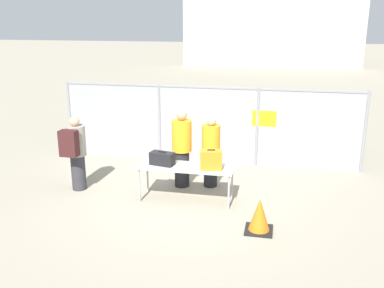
{
  "coord_description": "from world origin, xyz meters",
  "views": [
    {
      "loc": [
        1.83,
        -8.14,
        3.68
      ],
      "look_at": [
        0.0,
        0.55,
        1.05
      ],
      "focal_mm": 40.0,
      "sensor_mm": 36.0,
      "label": 1
    }
  ],
  "objects_px": {
    "security_worker_near": "(182,148)",
    "utility_trailer": "(287,132)",
    "inspection_table": "(186,169)",
    "suitcase_orange": "(211,160)",
    "security_worker_far": "(211,151)",
    "traffic_cone": "(259,216)",
    "suitcase_black": "(162,159)",
    "traveler_hooded": "(75,151)"
  },
  "relations": [
    {
      "from": "inspection_table",
      "to": "traveler_hooded",
      "type": "height_order",
      "value": "traveler_hooded"
    },
    {
      "from": "security_worker_near",
      "to": "traffic_cone",
      "type": "bearing_deg",
      "value": 151.1
    },
    {
      "from": "suitcase_black",
      "to": "security_worker_near",
      "type": "relative_size",
      "value": 0.31
    },
    {
      "from": "security_worker_far",
      "to": "security_worker_near",
      "type": "bearing_deg",
      "value": 30.68
    },
    {
      "from": "traveler_hooded",
      "to": "security_worker_far",
      "type": "distance_m",
      "value": 2.96
    },
    {
      "from": "traveler_hooded",
      "to": "security_worker_near",
      "type": "xyz_separation_m",
      "value": [
        2.2,
        0.71,
        -0.01
      ]
    },
    {
      "from": "suitcase_black",
      "to": "suitcase_orange",
      "type": "distance_m",
      "value": 1.03
    },
    {
      "from": "suitcase_black",
      "to": "security_worker_far",
      "type": "bearing_deg",
      "value": 45.26
    },
    {
      "from": "inspection_table",
      "to": "suitcase_orange",
      "type": "bearing_deg",
      "value": -4.97
    },
    {
      "from": "security_worker_near",
      "to": "security_worker_far",
      "type": "distance_m",
      "value": 0.65
    },
    {
      "from": "suitcase_black",
      "to": "traffic_cone",
      "type": "bearing_deg",
      "value": -27.08
    },
    {
      "from": "security_worker_near",
      "to": "traffic_cone",
      "type": "relative_size",
      "value": 2.83
    },
    {
      "from": "inspection_table",
      "to": "suitcase_black",
      "type": "relative_size",
      "value": 3.67
    },
    {
      "from": "inspection_table",
      "to": "security_worker_far",
      "type": "xyz_separation_m",
      "value": [
        0.37,
        0.88,
        0.15
      ]
    },
    {
      "from": "suitcase_black",
      "to": "traffic_cone",
      "type": "relative_size",
      "value": 0.87
    },
    {
      "from": "traveler_hooded",
      "to": "security_worker_near",
      "type": "height_order",
      "value": "security_worker_near"
    },
    {
      "from": "suitcase_orange",
      "to": "security_worker_far",
      "type": "relative_size",
      "value": 0.29
    },
    {
      "from": "inspection_table",
      "to": "traffic_cone",
      "type": "height_order",
      "value": "inspection_table"
    },
    {
      "from": "inspection_table",
      "to": "security_worker_far",
      "type": "height_order",
      "value": "security_worker_far"
    },
    {
      "from": "inspection_table",
      "to": "traffic_cone",
      "type": "xyz_separation_m",
      "value": [
        1.58,
        -1.07,
        -0.4
      ]
    },
    {
      "from": "utility_trailer",
      "to": "traffic_cone",
      "type": "bearing_deg",
      "value": -95.08
    },
    {
      "from": "traveler_hooded",
      "to": "utility_trailer",
      "type": "relative_size",
      "value": 0.46
    },
    {
      "from": "security_worker_near",
      "to": "traffic_cone",
      "type": "distance_m",
      "value": 2.66
    },
    {
      "from": "suitcase_black",
      "to": "traffic_cone",
      "type": "distance_m",
      "value": 2.41
    },
    {
      "from": "suitcase_orange",
      "to": "traffic_cone",
      "type": "relative_size",
      "value": 0.75
    },
    {
      "from": "suitcase_black",
      "to": "utility_trailer",
      "type": "relative_size",
      "value": 0.15
    },
    {
      "from": "security_worker_far",
      "to": "traffic_cone",
      "type": "relative_size",
      "value": 2.62
    },
    {
      "from": "traveler_hooded",
      "to": "security_worker_far",
      "type": "relative_size",
      "value": 1.02
    },
    {
      "from": "security_worker_near",
      "to": "utility_trailer",
      "type": "xyz_separation_m",
      "value": [
        2.34,
        3.79,
        -0.48
      ]
    },
    {
      "from": "suitcase_black",
      "to": "security_worker_near",
      "type": "bearing_deg",
      "value": 72.23
    },
    {
      "from": "security_worker_far",
      "to": "utility_trailer",
      "type": "relative_size",
      "value": 0.45
    },
    {
      "from": "suitcase_black",
      "to": "utility_trailer",
      "type": "xyz_separation_m",
      "value": [
        2.58,
        4.54,
        -0.45
      ]
    },
    {
      "from": "suitcase_black",
      "to": "security_worker_far",
      "type": "height_order",
      "value": "security_worker_far"
    },
    {
      "from": "suitcase_black",
      "to": "security_worker_near",
      "type": "distance_m",
      "value": 0.79
    },
    {
      "from": "suitcase_orange",
      "to": "traffic_cone",
      "type": "distance_m",
      "value": 1.6
    },
    {
      "from": "suitcase_black",
      "to": "security_worker_near",
      "type": "height_order",
      "value": "security_worker_near"
    },
    {
      "from": "suitcase_orange",
      "to": "traveler_hooded",
      "type": "relative_size",
      "value": 0.28
    },
    {
      "from": "inspection_table",
      "to": "suitcase_orange",
      "type": "distance_m",
      "value": 0.59
    },
    {
      "from": "security_worker_near",
      "to": "inspection_table",
      "type": "bearing_deg",
      "value": 125.08
    },
    {
      "from": "security_worker_far",
      "to": "traffic_cone",
      "type": "distance_m",
      "value": 2.35
    },
    {
      "from": "security_worker_near",
      "to": "utility_trailer",
      "type": "height_order",
      "value": "security_worker_near"
    },
    {
      "from": "inspection_table",
      "to": "utility_trailer",
      "type": "distance_m",
      "value": 5.0
    }
  ]
}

